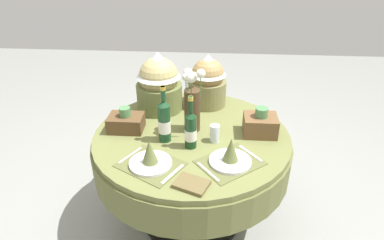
{
  "coord_description": "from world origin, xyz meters",
  "views": [
    {
      "loc": [
        0.14,
        -1.82,
        1.84
      ],
      "look_at": [
        0.0,
        0.03,
        0.8
      ],
      "focal_mm": 30.74,
      "sensor_mm": 36.0,
      "label": 1
    }
  ],
  "objects_px": {
    "woven_basket_side_left": "(126,122)",
    "woven_basket_side_right": "(260,124)",
    "tumbler_near_right": "(215,133)",
    "place_setting_right": "(230,156)",
    "place_setting_left": "(150,158)",
    "gift_tub_back_centre": "(208,79)",
    "book_on_table": "(191,184)",
    "dining_table": "(192,153)",
    "flower_vase": "(193,103)",
    "wine_bottle_centre": "(191,129)",
    "wine_bottle_left": "(164,121)",
    "gift_tub_back_left": "(159,80)"
  },
  "relations": [
    {
      "from": "wine_bottle_centre",
      "to": "gift_tub_back_centre",
      "type": "relative_size",
      "value": 0.85
    },
    {
      "from": "woven_basket_side_right",
      "to": "gift_tub_back_centre",
      "type": "bearing_deg",
      "value": 130.89
    },
    {
      "from": "tumbler_near_right",
      "to": "book_on_table",
      "type": "relative_size",
      "value": 0.65
    },
    {
      "from": "place_setting_left",
      "to": "wine_bottle_centre",
      "type": "height_order",
      "value": "wine_bottle_centre"
    },
    {
      "from": "dining_table",
      "to": "woven_basket_side_left",
      "type": "xyz_separation_m",
      "value": [
        -0.43,
        0.01,
        0.21
      ]
    },
    {
      "from": "place_setting_right",
      "to": "gift_tub_back_left",
      "type": "xyz_separation_m",
      "value": [
        -0.5,
        0.64,
        0.18
      ]
    },
    {
      "from": "place_setting_left",
      "to": "dining_table",
      "type": "bearing_deg",
      "value": 60.28
    },
    {
      "from": "dining_table",
      "to": "tumbler_near_right",
      "type": "bearing_deg",
      "value": -29.17
    },
    {
      "from": "tumbler_near_right",
      "to": "gift_tub_back_centre",
      "type": "height_order",
      "value": "gift_tub_back_centre"
    },
    {
      "from": "gift_tub_back_left",
      "to": "tumbler_near_right",
      "type": "bearing_deg",
      "value": -45.69
    },
    {
      "from": "place_setting_left",
      "to": "tumbler_near_right",
      "type": "distance_m",
      "value": 0.45
    },
    {
      "from": "flower_vase",
      "to": "woven_basket_side_left",
      "type": "bearing_deg",
      "value": -176.5
    },
    {
      "from": "place_setting_left",
      "to": "gift_tub_back_centre",
      "type": "height_order",
      "value": "gift_tub_back_centre"
    },
    {
      "from": "dining_table",
      "to": "flower_vase",
      "type": "bearing_deg",
      "value": 85.62
    },
    {
      "from": "place_setting_left",
      "to": "wine_bottle_centre",
      "type": "distance_m",
      "value": 0.3
    },
    {
      "from": "flower_vase",
      "to": "gift_tub_back_centre",
      "type": "height_order",
      "value": "flower_vase"
    },
    {
      "from": "gift_tub_back_left",
      "to": "woven_basket_side_left",
      "type": "bearing_deg",
      "value": -118.04
    },
    {
      "from": "book_on_table",
      "to": "gift_tub_back_left",
      "type": "xyz_separation_m",
      "value": [
        -0.3,
        0.85,
        0.21
      ]
    },
    {
      "from": "wine_bottle_left",
      "to": "gift_tub_back_left",
      "type": "relative_size",
      "value": 0.84
    },
    {
      "from": "tumbler_near_right",
      "to": "flower_vase",
      "type": "bearing_deg",
      "value": 140.03
    },
    {
      "from": "flower_vase",
      "to": "tumbler_near_right",
      "type": "relative_size",
      "value": 4.13
    },
    {
      "from": "flower_vase",
      "to": "wine_bottle_centre",
      "type": "bearing_deg",
      "value": -89.22
    },
    {
      "from": "wine_bottle_centre",
      "to": "book_on_table",
      "type": "bearing_deg",
      "value": -84.97
    },
    {
      "from": "book_on_table",
      "to": "woven_basket_side_left",
      "type": "bearing_deg",
      "value": 153.85
    },
    {
      "from": "tumbler_near_right",
      "to": "gift_tub_back_left",
      "type": "bearing_deg",
      "value": 134.31
    },
    {
      "from": "wine_bottle_left",
      "to": "tumbler_near_right",
      "type": "height_order",
      "value": "wine_bottle_left"
    },
    {
      "from": "place_setting_right",
      "to": "flower_vase",
      "type": "xyz_separation_m",
      "value": [
        -0.24,
        0.34,
        0.15
      ]
    },
    {
      "from": "place_setting_left",
      "to": "tumbler_near_right",
      "type": "relative_size",
      "value": 3.82
    },
    {
      "from": "wine_bottle_centre",
      "to": "book_on_table",
      "type": "xyz_separation_m",
      "value": [
        0.03,
        -0.36,
        -0.11
      ]
    },
    {
      "from": "place_setting_left",
      "to": "wine_bottle_centre",
      "type": "xyz_separation_m",
      "value": [
        0.21,
        0.2,
        0.07
      ]
    },
    {
      "from": "flower_vase",
      "to": "woven_basket_side_left",
      "type": "relative_size",
      "value": 2.04
    },
    {
      "from": "flower_vase",
      "to": "place_setting_left",
      "type": "bearing_deg",
      "value": -117.56
    },
    {
      "from": "dining_table",
      "to": "gift_tub_back_centre",
      "type": "bearing_deg",
      "value": 78.91
    },
    {
      "from": "wine_bottle_left",
      "to": "gift_tub_back_centre",
      "type": "xyz_separation_m",
      "value": [
        0.25,
        0.53,
        0.07
      ]
    },
    {
      "from": "dining_table",
      "to": "book_on_table",
      "type": "bearing_deg",
      "value": -85.87
    },
    {
      "from": "dining_table",
      "to": "wine_bottle_left",
      "type": "distance_m",
      "value": 0.35
    },
    {
      "from": "place_setting_right",
      "to": "tumbler_near_right",
      "type": "height_order",
      "value": "place_setting_right"
    },
    {
      "from": "flower_vase",
      "to": "gift_tub_back_left",
      "type": "xyz_separation_m",
      "value": [
        -0.26,
        0.3,
        0.02
      ]
    },
    {
      "from": "dining_table",
      "to": "woven_basket_side_right",
      "type": "distance_m",
      "value": 0.49
    },
    {
      "from": "wine_bottle_left",
      "to": "wine_bottle_centre",
      "type": "distance_m",
      "value": 0.18
    },
    {
      "from": "dining_table",
      "to": "gift_tub_back_centre",
      "type": "xyz_separation_m",
      "value": [
        0.09,
        0.44,
        0.36
      ]
    },
    {
      "from": "woven_basket_side_left",
      "to": "woven_basket_side_right",
      "type": "height_order",
      "value": "woven_basket_side_right"
    },
    {
      "from": "place_setting_right",
      "to": "wine_bottle_left",
      "type": "xyz_separation_m",
      "value": [
        -0.4,
        0.21,
        0.09
      ]
    },
    {
      "from": "place_setting_left",
      "to": "gift_tub_back_left",
      "type": "height_order",
      "value": "gift_tub_back_left"
    },
    {
      "from": "dining_table",
      "to": "woven_basket_side_right",
      "type": "bearing_deg",
      "value": 3.73
    },
    {
      "from": "place_setting_right",
      "to": "flower_vase",
      "type": "bearing_deg",
      "value": 124.57
    },
    {
      "from": "tumbler_near_right",
      "to": "place_setting_right",
      "type": "bearing_deg",
      "value": -67.72
    },
    {
      "from": "book_on_table",
      "to": "woven_basket_side_right",
      "type": "xyz_separation_m",
      "value": [
        0.4,
        0.54,
        0.06
      ]
    },
    {
      "from": "book_on_table",
      "to": "woven_basket_side_left",
      "type": "xyz_separation_m",
      "value": [
        -0.47,
        0.53,
        0.05
      ]
    },
    {
      "from": "book_on_table",
      "to": "woven_basket_side_right",
      "type": "height_order",
      "value": "woven_basket_side_right"
    }
  ]
}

